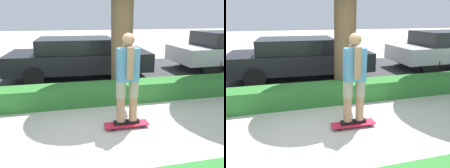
{
  "view_description": "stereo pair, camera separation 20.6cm",
  "coord_description": "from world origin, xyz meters",
  "views": [
    {
      "loc": [
        -0.72,
        -3.41,
        2.06
      ],
      "look_at": [
        0.14,
        0.6,
        0.77
      ],
      "focal_mm": 35.0,
      "sensor_mm": 36.0,
      "label": 1
    },
    {
      "loc": [
        -0.92,
        -3.36,
        2.06
      ],
      "look_at": [
        0.14,
        0.6,
        0.77
      ],
      "focal_mm": 35.0,
      "sensor_mm": 36.0,
      "label": 2
    }
  ],
  "objects": [
    {
      "name": "ground_plane",
      "position": [
        0.0,
        0.0,
        0.0
      ],
      "size": [
        60.0,
        60.0,
        0.0
      ],
      "primitive_type": "plane",
      "color": "#BCB7AD"
    },
    {
      "name": "street_asphalt",
      "position": [
        0.0,
        4.2,
        0.0
      ],
      "size": [
        18.64,
        5.0,
        0.01
      ],
      "color": "#38383A",
      "rests_on": "ground_plane"
    },
    {
      "name": "hedge_row",
      "position": [
        0.0,
        1.6,
        0.24
      ],
      "size": [
        18.64,
        0.6,
        0.48
      ],
      "color": "#2D702D",
      "rests_on": "ground_plane"
    },
    {
      "name": "skateboard",
      "position": [
        0.34,
        0.22,
        0.07
      ],
      "size": [
        0.86,
        0.24,
        0.08
      ],
      "color": "red",
      "rests_on": "ground_plane"
    },
    {
      "name": "skater_person",
      "position": [
        0.34,
        0.22,
        0.99
      ],
      "size": [
        0.5,
        0.44,
        1.7
      ],
      "color": "black",
      "rests_on": "skateboard"
    },
    {
      "name": "parked_car_middle",
      "position": [
        -0.28,
        4.08,
        0.72
      ],
      "size": [
        4.73,
        2.14,
        1.35
      ],
      "rotation": [
        0.0,
        0.0,
        -0.03
      ],
      "color": "black",
      "rests_on": "ground_plane"
    }
  ]
}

